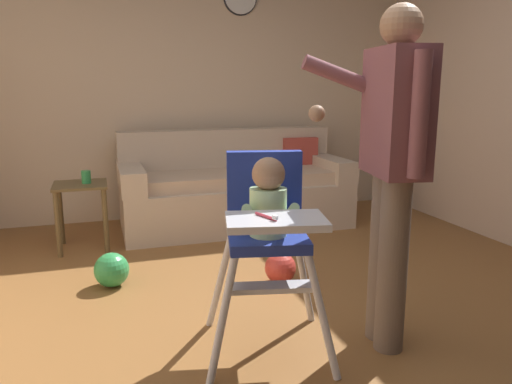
{
  "coord_description": "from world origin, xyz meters",
  "views": [
    {
      "loc": [
        -0.9,
        -2.26,
        1.26
      ],
      "look_at": [
        -0.23,
        -0.16,
        0.79
      ],
      "focal_mm": 34.86,
      "sensor_mm": 36.0,
      "label": 1
    }
  ],
  "objects_px": {
    "couch": "(235,189)",
    "toy_ball_second": "(112,270)",
    "adult_standing": "(392,162)",
    "high_chair": "(267,217)",
    "side_table": "(81,201)",
    "sippy_cup": "(86,177)",
    "toy_ball": "(280,268)"
  },
  "relations": [
    {
      "from": "sippy_cup",
      "to": "couch",
      "type": "bearing_deg",
      "value": 13.71
    },
    {
      "from": "adult_standing",
      "to": "toy_ball_second",
      "type": "bearing_deg",
      "value": -31.45
    },
    {
      "from": "side_table",
      "to": "sippy_cup",
      "type": "height_order",
      "value": "sippy_cup"
    },
    {
      "from": "toy_ball",
      "to": "side_table",
      "type": "bearing_deg",
      "value": 137.08
    },
    {
      "from": "couch",
      "to": "adult_standing",
      "type": "xyz_separation_m",
      "value": [
        0.12,
        -2.33,
        0.58
      ]
    },
    {
      "from": "high_chair",
      "to": "toy_ball_second",
      "type": "xyz_separation_m",
      "value": [
        -0.69,
        1.04,
        -0.55
      ]
    },
    {
      "from": "adult_standing",
      "to": "sippy_cup",
      "type": "xyz_separation_m",
      "value": [
        -1.4,
        2.02,
        -0.34
      ]
    },
    {
      "from": "couch",
      "to": "toy_ball_second",
      "type": "height_order",
      "value": "couch"
    },
    {
      "from": "couch",
      "to": "adult_standing",
      "type": "bearing_deg",
      "value": 3.03
    },
    {
      "from": "toy_ball_second",
      "to": "sippy_cup",
      "type": "distance_m",
      "value": 0.99
    },
    {
      "from": "couch",
      "to": "sippy_cup",
      "type": "distance_m",
      "value": 1.33
    },
    {
      "from": "toy_ball",
      "to": "adult_standing",
      "type": "bearing_deg",
      "value": -76.13
    },
    {
      "from": "couch",
      "to": "high_chair",
      "type": "xyz_separation_m",
      "value": [
        -0.45,
        -2.22,
        0.33
      ]
    },
    {
      "from": "couch",
      "to": "toy_ball_second",
      "type": "distance_m",
      "value": 1.66
    },
    {
      "from": "high_chair",
      "to": "side_table",
      "type": "distance_m",
      "value": 2.12
    },
    {
      "from": "toy_ball_second",
      "to": "sippy_cup",
      "type": "xyz_separation_m",
      "value": [
        -0.13,
        0.87,
        0.46
      ]
    },
    {
      "from": "toy_ball",
      "to": "toy_ball_second",
      "type": "distance_m",
      "value": 1.08
    },
    {
      "from": "couch",
      "to": "toy_ball_second",
      "type": "bearing_deg",
      "value": -44.01
    },
    {
      "from": "high_chair",
      "to": "toy_ball",
      "type": "distance_m",
      "value": 1.01
    },
    {
      "from": "adult_standing",
      "to": "high_chair",
      "type": "bearing_deg",
      "value": -0.44
    },
    {
      "from": "high_chair",
      "to": "side_table",
      "type": "xyz_separation_m",
      "value": [
        -0.87,
        1.91,
        -0.28
      ]
    },
    {
      "from": "couch",
      "to": "toy_ball_second",
      "type": "xyz_separation_m",
      "value": [
        -1.14,
        -1.18,
        -0.22
      ]
    },
    {
      "from": "couch",
      "to": "adult_standing",
      "type": "distance_m",
      "value": 2.41
    },
    {
      "from": "adult_standing",
      "to": "toy_ball",
      "type": "xyz_separation_m",
      "value": [
        -0.22,
        0.88,
        -0.81
      ]
    },
    {
      "from": "side_table",
      "to": "sippy_cup",
      "type": "distance_m",
      "value": 0.2
    },
    {
      "from": "toy_ball_second",
      "to": "side_table",
      "type": "height_order",
      "value": "side_table"
    },
    {
      "from": "high_chair",
      "to": "side_table",
      "type": "relative_size",
      "value": 1.84
    },
    {
      "from": "adult_standing",
      "to": "sippy_cup",
      "type": "bearing_deg",
      "value": -44.41
    },
    {
      "from": "toy_ball",
      "to": "sippy_cup",
      "type": "distance_m",
      "value": 1.71
    },
    {
      "from": "couch",
      "to": "side_table",
      "type": "bearing_deg",
      "value": -76.78
    },
    {
      "from": "couch",
      "to": "sippy_cup",
      "type": "relative_size",
      "value": 20.35
    },
    {
      "from": "adult_standing",
      "to": "toy_ball_second",
      "type": "height_order",
      "value": "adult_standing"
    }
  ]
}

